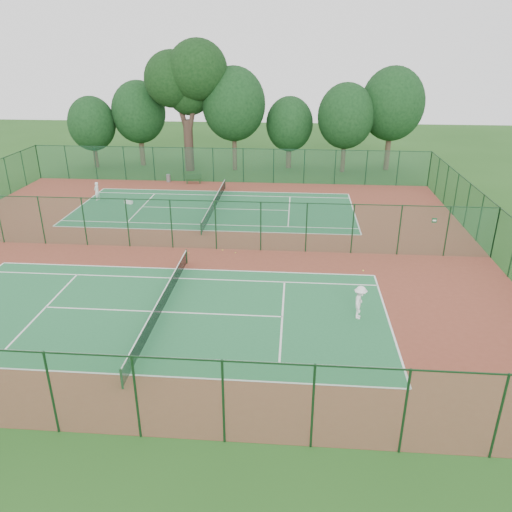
# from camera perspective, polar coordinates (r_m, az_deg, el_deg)

# --- Properties ---
(ground) EXTENTS (120.00, 120.00, 0.00)m
(ground) POSITION_cam_1_polar(r_m,az_deg,el_deg) (35.01, -7.02, 0.88)
(ground) COLOR #204C17
(ground) RESTS_ON ground
(red_pad) EXTENTS (40.00, 36.00, 0.01)m
(red_pad) POSITION_cam_1_polar(r_m,az_deg,el_deg) (35.01, -7.02, 0.89)
(red_pad) COLOR brown
(red_pad) RESTS_ON ground
(court_near) EXTENTS (23.77, 10.97, 0.01)m
(court_near) POSITION_cam_1_polar(r_m,az_deg,el_deg) (27.12, -10.70, -6.30)
(court_near) COLOR #21693B
(court_near) RESTS_ON red_pad
(court_far) EXTENTS (23.77, 10.97, 0.01)m
(court_far) POSITION_cam_1_polar(r_m,az_deg,el_deg) (43.32, -4.73, 5.41)
(court_far) COLOR #1E6138
(court_far) RESTS_ON red_pad
(fence_north) EXTENTS (40.00, 0.09, 3.50)m
(fence_north) POSITION_cam_1_polar(r_m,az_deg,el_deg) (51.45, -3.20, 10.32)
(fence_north) COLOR #184931
(fence_north) RESTS_ON ground
(fence_south) EXTENTS (40.00, 0.09, 3.50)m
(fence_south) POSITION_cam_1_polar(r_m,az_deg,el_deg) (19.11, -18.08, -14.87)
(fence_south) COLOR #1C552C
(fence_south) RESTS_ON ground
(fence_east) EXTENTS (0.09, 36.00, 3.50)m
(fence_east) POSITION_cam_1_polar(r_m,az_deg,el_deg) (36.17, 25.68, 2.42)
(fence_east) COLOR #164326
(fence_east) RESTS_ON ground
(fence_divider) EXTENTS (40.00, 0.09, 3.50)m
(fence_divider) POSITION_cam_1_polar(r_m,az_deg,el_deg) (34.38, -7.16, 3.60)
(fence_divider) COLOR #194C2D
(fence_divider) RESTS_ON ground
(tennis_net_near) EXTENTS (0.10, 12.90, 0.97)m
(tennis_net_near) POSITION_cam_1_polar(r_m,az_deg,el_deg) (26.87, -10.78, -5.32)
(tennis_net_near) COLOR #163E1F
(tennis_net_near) RESTS_ON ground
(tennis_net_far) EXTENTS (0.10, 12.90, 0.97)m
(tennis_net_far) POSITION_cam_1_polar(r_m,az_deg,el_deg) (43.16, -4.75, 6.08)
(tennis_net_far) COLOR #143720
(tennis_net_far) RESTS_ON ground
(player_near) EXTENTS (0.90, 1.28, 1.80)m
(player_near) POSITION_cam_1_polar(r_m,az_deg,el_deg) (26.24, 11.78, -5.21)
(player_near) COLOR white
(player_near) RESTS_ON court_near
(player_far) EXTENTS (0.54, 0.69, 1.66)m
(player_far) POSITION_cam_1_polar(r_m,az_deg,el_deg) (47.64, -17.73, 7.08)
(player_far) COLOR white
(player_far) RESTS_ON court_far
(trash_bin) EXTENTS (0.50, 0.50, 0.77)m
(trash_bin) POSITION_cam_1_polar(r_m,az_deg,el_deg) (52.57, -9.98, 8.76)
(trash_bin) COLOR slate
(trash_bin) RESTS_ON red_pad
(bench) EXTENTS (1.68, 0.72, 1.00)m
(bench) POSITION_cam_1_polar(r_m,az_deg,el_deg) (51.50, -7.18, 8.78)
(bench) COLOR #123517
(bench) RESTS_ON red_pad
(kit_bag) EXTENTS (0.80, 0.49, 0.28)m
(kit_bag) POSITION_cam_1_polar(r_m,az_deg,el_deg) (45.93, -14.35, 5.97)
(kit_bag) COLOR white
(kit_bag) RESTS_ON red_pad
(stray_ball_a) EXTENTS (0.08, 0.08, 0.08)m
(stray_ball_a) POSITION_cam_1_polar(r_m,az_deg,el_deg) (34.15, -7.68, 0.35)
(stray_ball_a) COLOR gold
(stray_ball_a) RESTS_ON red_pad
(stray_ball_b) EXTENTS (0.07, 0.07, 0.07)m
(stray_ball_b) POSITION_cam_1_polar(r_m,az_deg,el_deg) (33.93, -2.37, 0.39)
(stray_ball_b) COLOR #C4D130
(stray_ball_b) RESTS_ON red_pad
(stray_ball_c) EXTENTS (0.07, 0.07, 0.07)m
(stray_ball_c) POSITION_cam_1_polar(r_m,az_deg,el_deg) (34.41, -3.83, 0.69)
(stray_ball_c) COLOR yellow
(stray_ball_c) RESTS_ON red_pad
(big_tree) EXTENTS (8.94, 6.54, 13.73)m
(big_tree) POSITION_cam_1_polar(r_m,az_deg,el_deg) (56.07, -7.94, 19.44)
(big_tree) COLOR #35241D
(big_tree) RESTS_ON ground
(evergreen_row) EXTENTS (39.00, 5.00, 12.00)m
(evergreen_row) POSITION_cam_1_polar(r_m,az_deg,el_deg) (57.83, -1.84, 10.00)
(evergreen_row) COLOR black
(evergreen_row) RESTS_ON ground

